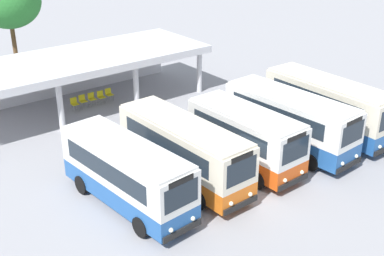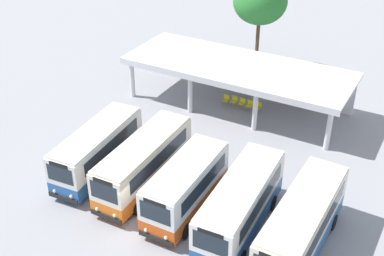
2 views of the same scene
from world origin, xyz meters
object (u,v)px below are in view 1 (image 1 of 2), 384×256
Objects in this scene: city_bus_second_in_row at (183,149)px; waiting_chair_fifth_seat at (109,93)px; city_bus_middle_cream at (245,136)px; waiting_chair_second_from_end at (83,100)px; waiting_chair_end_by_column at (74,103)px; city_bus_fifth_blue at (328,105)px; city_bus_nearest_orange at (127,172)px; city_bus_fourth_amber at (290,119)px; waiting_chair_middle_seat at (92,98)px; waiting_chair_fourth_seat at (101,96)px.

waiting_chair_fifth_seat is at bearing 78.17° from city_bus_second_in_row.
city_bus_second_in_row is at bearing -101.83° from waiting_chair_fifth_seat.
waiting_chair_fifth_seat is at bearing 93.93° from city_bus_middle_cream.
waiting_chair_second_from_end is at bearing 87.71° from city_bus_second_in_row.
waiting_chair_second_from_end is 1.00× the size of waiting_chair_fifth_seat.
city_bus_middle_cream is 12.82m from waiting_chair_end_by_column.
waiting_chair_second_from_end is at bearing 127.28° from city_bus_fifth_blue.
waiting_chair_fifth_seat is at bearing 0.75° from waiting_chair_second_from_end.
city_bus_nearest_orange is at bearing 174.99° from city_bus_middle_cream.
city_bus_nearest_orange is at bearing 177.66° from city_bus_fifth_blue.
city_bus_fifth_blue is (3.29, 0.04, 0.03)m from city_bus_fourth_amber.
waiting_chair_fifth_seat is (2.63, 0.15, 0.00)m from waiting_chair_end_by_column.
city_bus_second_in_row reaches higher than waiting_chair_end_by_column.
waiting_chair_middle_seat is (4.41, 11.81, -1.15)m from city_bus_nearest_orange.
waiting_chair_second_from_end is 1.00× the size of waiting_chair_middle_seat.
city_bus_fourth_amber is 9.16× the size of waiting_chair_middle_seat.
city_bus_fourth_amber is 9.16× the size of waiting_chair_end_by_column.
waiting_chair_fourth_seat is at bearing 81.23° from city_bus_second_in_row.
waiting_chair_fourth_seat is at bearing 66.67° from city_bus_nearest_orange.
city_bus_fifth_blue is 9.44× the size of waiting_chair_fourth_seat.
waiting_chair_middle_seat and waiting_chair_fourth_seat have the same top height.
waiting_chair_fifth_seat is (0.66, 0.09, 0.00)m from waiting_chair_fourth_seat.
city_bus_nearest_orange is at bearing -104.83° from waiting_chair_end_by_column.
city_bus_nearest_orange is 0.93× the size of city_bus_fifth_blue.
city_bus_middle_cream is at bearing -179.66° from city_bus_fifth_blue.
city_bus_fourth_amber reaches higher than waiting_chair_second_from_end.
city_bus_nearest_orange is at bearing -176.29° from city_bus_second_in_row.
waiting_chair_fourth_seat is at bearing -171.84° from waiting_chair_fifth_seat.
city_bus_second_in_row is at bearing -92.29° from waiting_chair_second_from_end.
waiting_chair_fifth_seat is at bearing 3.33° from waiting_chair_end_by_column.
city_bus_second_in_row is 9.31× the size of waiting_chair_middle_seat.
city_bus_fifth_blue is at bearing 0.34° from city_bus_middle_cream.
city_bus_fifth_blue is at bearing -4.35° from city_bus_second_in_row.
city_bus_fourth_amber is 9.16× the size of waiting_chair_second_from_end.
city_bus_nearest_orange is 0.94× the size of city_bus_second_in_row.
city_bus_middle_cream reaches higher than waiting_chair_middle_seat.
waiting_chair_second_from_end is (-2.83, 12.41, -1.18)m from city_bus_middle_cream.
city_bus_nearest_orange reaches higher than waiting_chair_fourth_seat.
city_bus_fifth_blue is 9.44× the size of waiting_chair_middle_seat.
city_bus_middle_cream is 12.78m from waiting_chair_second_from_end.
city_bus_fifth_blue is 9.44× the size of waiting_chair_fifth_seat.
waiting_chair_fourth_seat is (-1.51, 12.34, -1.18)m from city_bus_middle_cream.
city_bus_nearest_orange is 1.14× the size of city_bus_middle_cream.
waiting_chair_middle_seat is at bearing 84.47° from city_bus_second_in_row.
waiting_chair_second_from_end is 0.66m from waiting_chair_middle_seat.
city_bus_second_in_row is 11.71m from waiting_chair_middle_seat.
waiting_chair_fifth_seat is at bearing 64.20° from city_bus_nearest_orange.
city_bus_second_in_row is 9.31× the size of waiting_chair_end_by_column.
waiting_chair_end_by_column is 0.67m from waiting_chair_second_from_end.
city_bus_fourth_amber is 0.97× the size of city_bus_fifth_blue.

